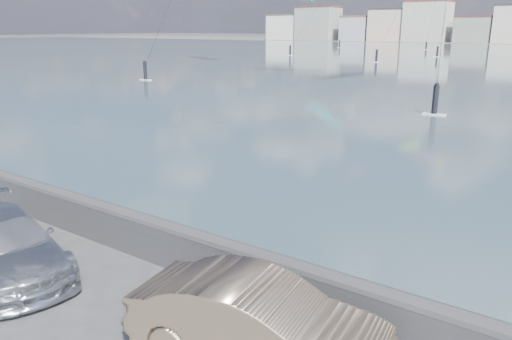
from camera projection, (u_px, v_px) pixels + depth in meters
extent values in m
plane|color=#333335|center=(82.00, 328.00, 8.97)|extent=(700.00, 700.00, 0.00)
cube|color=#28282B|center=(185.00, 252.00, 10.96)|extent=(400.00, 0.35, 0.90)
cylinder|color=#28282B|center=(184.00, 233.00, 10.84)|extent=(400.00, 0.36, 0.36)
cube|color=white|center=(286.00, 28.00, 215.71)|extent=(14.00, 11.00, 10.00)
cube|color=#4C423D|center=(287.00, 15.00, 214.25)|extent=(14.28, 11.22, 0.60)
cube|color=gray|center=(318.00, 24.00, 206.67)|extent=(16.00, 12.00, 13.00)
cube|color=#562D23|center=(319.00, 7.00, 204.80)|extent=(16.32, 12.24, 0.60)
cube|color=#B2B7C6|center=(357.00, 29.00, 197.49)|extent=(11.00, 10.00, 9.00)
cube|color=brown|center=(358.00, 16.00, 196.17)|extent=(11.22, 10.20, 0.60)
cube|color=beige|center=(389.00, 26.00, 189.91)|extent=(13.00, 11.00, 11.50)
cube|color=#2D2D33|center=(390.00, 9.00, 188.24)|extent=(13.26, 11.22, 0.60)
cube|color=beige|center=(427.00, 22.00, 181.50)|extent=(15.00, 12.00, 14.00)
cube|color=brown|center=(429.00, 1.00, 179.49)|extent=(15.30, 12.24, 0.60)
cube|color=gray|center=(474.00, 30.00, 173.08)|extent=(12.00, 10.00, 8.50)
cube|color=#562D23|center=(476.00, 16.00, 171.83)|extent=(12.24, 10.20, 0.60)
imported|color=#B8BABF|center=(5.00, 244.00, 10.87)|extent=(4.84, 2.82, 1.32)
imported|color=tan|center=(258.00, 322.00, 7.92)|extent=(4.46, 2.18, 1.41)
cube|color=white|center=(146.00, 80.00, 51.00)|extent=(1.40, 0.42, 0.08)
cylinder|color=black|center=(145.00, 71.00, 50.75)|extent=(0.36, 0.36, 1.70)
sphere|color=black|center=(145.00, 62.00, 50.50)|extent=(0.28, 0.28, 0.28)
cube|color=white|center=(376.00, 62.00, 77.12)|extent=(1.40, 0.42, 0.08)
cylinder|color=black|center=(376.00, 56.00, 76.87)|extent=(0.36, 0.36, 1.70)
sphere|color=black|center=(377.00, 50.00, 76.62)|extent=(0.28, 0.28, 0.28)
cylinder|color=black|center=(401.00, 5.00, 80.20)|extent=(1.26, 14.77, 14.64)
cube|color=white|center=(434.00, 114.00, 30.79)|extent=(1.40, 0.42, 0.08)
cylinder|color=black|center=(435.00, 100.00, 30.54)|extent=(0.36, 0.36, 1.70)
sphere|color=black|center=(437.00, 85.00, 30.29)|extent=(0.28, 0.28, 0.28)
cube|color=white|center=(339.00, 47.00, 132.33)|extent=(1.40, 0.42, 0.08)
cylinder|color=black|center=(340.00, 44.00, 132.08)|extent=(0.36, 0.36, 1.70)
sphere|color=black|center=(340.00, 40.00, 131.83)|extent=(0.28, 0.28, 0.28)
cube|color=white|center=(437.00, 57.00, 90.71)|extent=(1.40, 0.42, 0.08)
cylinder|color=black|center=(437.00, 52.00, 90.46)|extent=(0.36, 0.36, 1.70)
sphere|color=black|center=(438.00, 47.00, 90.21)|extent=(0.28, 0.28, 0.28)
cube|color=white|center=(290.00, 55.00, 95.29)|extent=(1.40, 0.42, 0.08)
cylinder|color=black|center=(290.00, 51.00, 95.05)|extent=(0.36, 0.36, 1.70)
sphere|color=black|center=(290.00, 46.00, 94.80)|extent=(0.28, 0.28, 0.28)
cylinder|color=black|center=(311.00, 17.00, 97.66)|extent=(1.80, 12.33, 11.83)
cube|color=white|center=(426.00, 50.00, 119.15)|extent=(1.40, 0.42, 0.08)
cylinder|color=black|center=(426.00, 46.00, 118.90)|extent=(0.36, 0.36, 1.70)
sphere|color=black|center=(427.00, 42.00, 118.65)|extent=(0.28, 0.28, 0.28)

